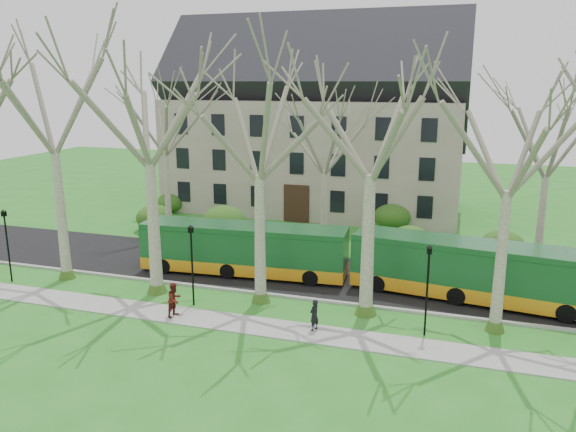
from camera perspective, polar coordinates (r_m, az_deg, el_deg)
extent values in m
plane|color=#277521|center=(29.48, 1.97, -9.67)|extent=(120.00, 120.00, 0.00)
cube|color=gray|center=(27.28, 0.52, -11.59)|extent=(70.00, 2.00, 0.06)
cube|color=black|center=(34.44, 4.46, -6.16)|extent=(80.00, 8.00, 0.06)
cube|color=#A5A39E|center=(30.79, 2.73, -8.50)|extent=(80.00, 0.25, 0.14)
cube|color=gray|center=(52.25, 2.80, 6.25)|extent=(26.00, 12.00, 10.00)
cylinder|color=black|center=(36.88, -26.55, -3.04)|extent=(0.10, 0.10, 4.00)
cube|color=black|center=(36.38, -26.91, 0.21)|extent=(0.22, 0.22, 0.30)
cylinder|color=black|center=(29.97, -9.69, -5.37)|extent=(0.10, 0.10, 4.00)
cube|color=black|center=(29.35, -9.86, -1.40)|extent=(0.22, 0.22, 0.30)
cylinder|color=black|center=(26.92, 13.92, -7.81)|extent=(0.10, 0.10, 4.00)
cube|color=black|center=(26.23, 14.18, -3.43)|extent=(0.22, 0.22, 0.30)
ellipsoid|color=#224F16|center=(45.88, -13.39, -0.21)|extent=(2.60, 2.60, 2.00)
ellipsoid|color=#224F16|center=(43.15, -6.53, -0.79)|extent=(2.60, 2.60, 2.00)
ellipsoid|color=#224F16|center=(39.70, 12.28, -2.29)|extent=(2.60, 2.60, 2.00)
ellipsoid|color=#224F16|center=(39.66, 20.94, -2.90)|extent=(2.60, 2.60, 2.00)
ellipsoid|color=#224F16|center=(51.92, -11.92, 1.45)|extent=(2.60, 2.60, 2.00)
ellipsoid|color=#224F16|center=(45.67, 10.53, -0.13)|extent=(2.60, 2.60, 2.00)
imported|color=black|center=(27.03, 2.68, -10.01)|extent=(0.56, 0.66, 1.53)
imported|color=#571714|center=(29.04, -11.45, -8.32)|extent=(0.84, 0.98, 1.76)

